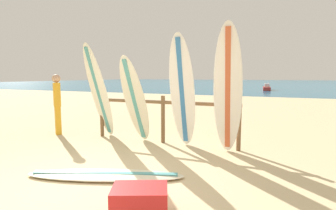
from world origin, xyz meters
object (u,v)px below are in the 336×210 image
Objects in this scene: surfboard_leaning_far_left at (99,92)px; surfboard_lying_on_sand at (105,175)px; surfboard_leaning_center at (228,91)px; cooler_box at (140,203)px; surfboard_leaning_left at (135,101)px; small_boat_offshore at (267,88)px; surfboard_leaning_center_left at (182,92)px; surfboard_rack at (163,112)px; beachgoer_standing at (57,102)px.

surfboard_leaning_far_left reaches higher than surfboard_lying_on_sand.
surfboard_leaning_center is 2.95m from cooler_box.
surfboard_leaning_left is 25.28m from small_boat_offshore.
small_boat_offshore is (0.72, 25.09, -0.95)m from surfboard_leaning_center_left.
surfboard_leaning_center is (1.54, -0.41, 0.54)m from surfboard_rack.
surfboard_lying_on_sand is (0.54, -1.89, -0.96)m from surfboard_leaning_left.
small_boat_offshore reaches higher than cooler_box.
surfboard_leaning_center is 4.23× the size of cooler_box.
surfboard_lying_on_sand is 1.37m from cooler_box.
surfboard_rack is 2.38m from surfboard_lying_on_sand.
surfboard_leaning_center_left is at bearing -0.27° from beachgoer_standing.
surfboard_leaning_center is at bearing -14.87° from surfboard_rack.
surfboard_leaning_center reaches higher than surfboard_leaning_left.
surfboard_leaning_far_left is 0.94× the size of surfboard_lying_on_sand.
small_boat_offshore is (1.29, 24.82, -0.48)m from surfboard_rack.
surfboard_lying_on_sand is 27.12m from small_boat_offshore.
surfboard_leaning_center_left reaches higher than surfboard_leaning_left.
cooler_box is (4.04, -2.86, -0.70)m from beachgoer_standing.
surfboard_leaning_center is 4.50m from beachgoer_standing.
small_boat_offshore is 5.28× the size of cooler_box.
surfboard_leaning_left is 0.82× the size of surfboard_leaning_center_left.
surfboard_leaning_center_left is at bearing -91.64° from small_boat_offshore.
surfboard_leaning_center_left is 0.76× the size of small_boat_offshore.
surfboard_leaning_center is at bearing 50.92° from surfboard_lying_on_sand.
surfboard_rack is at bearing 165.13° from surfboard_leaning_center.
surfboard_rack reaches higher than surfboard_lying_on_sand.
surfboard_leaning_left is 0.81× the size of surfboard_lying_on_sand.
surfboard_lying_on_sand is (-1.52, -1.87, -1.23)m from surfboard_leaning_center.
surfboard_leaning_center is at bearing -0.56° from surfboard_leaning_left.
surfboard_leaning_far_left is 2.82m from surfboard_lying_on_sand.
beachgoer_standing is (-1.35, -0.00, -0.28)m from surfboard_leaning_far_left.
surfboard_leaning_center is 1.03× the size of surfboard_lying_on_sand.
surfboard_leaning_center reaches higher than surfboard_rack.
small_boat_offshore is at bearing 87.03° from surfboard_rack.
small_boat_offshore is (-0.26, 25.22, -1.01)m from surfboard_leaning_center.
surfboard_leaning_center reaches higher than surfboard_lying_on_sand.
surfboard_leaning_left is 3.27m from cooler_box.
surfboard_rack is at bearing -92.97° from small_boat_offshore.
surfboard_leaning_left is 1.11m from surfboard_leaning_center_left.
surfboard_leaning_center_left reaches higher than surfboard_rack.
surfboard_leaning_left reaches higher than small_boat_offshore.
surfboard_leaning_far_left reaches higher than surfboard_rack.
surfboard_leaning_far_left is 2.16m from surfboard_leaning_center_left.
beachgoer_standing is at bearing -179.82° from surfboard_leaning_far_left.
surfboard_leaning_far_left reaches higher than cooler_box.
surfboard_rack is 0.69m from surfboard_leaning_left.
surfboard_leaning_left is (-0.51, -0.39, 0.26)m from surfboard_rack.
surfboard_leaning_left is 2.19m from surfboard_lying_on_sand.
surfboard_leaning_center_left is at bearing 77.03° from cooler_box.
surfboard_leaning_center is at bearing -7.68° from surfboard_leaning_center_left.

